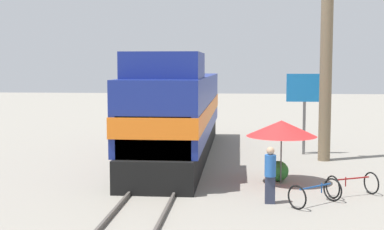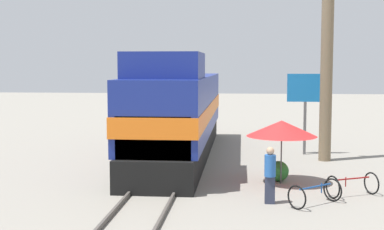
% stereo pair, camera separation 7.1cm
% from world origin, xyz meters
% --- Properties ---
extents(ground_plane, '(120.00, 120.00, 0.00)m').
position_xyz_m(ground_plane, '(0.00, 0.00, 0.00)').
color(ground_plane, gray).
extents(rail_near, '(0.08, 38.83, 0.15)m').
position_xyz_m(rail_near, '(-0.72, 0.00, 0.07)').
color(rail_near, '#4C4742').
rests_on(rail_near, ground_plane).
extents(rail_far, '(0.08, 38.83, 0.15)m').
position_xyz_m(rail_far, '(0.72, 0.00, 0.07)').
color(rail_far, '#4C4742').
rests_on(rail_far, ground_plane).
extents(locomotive, '(2.95, 15.31, 4.62)m').
position_xyz_m(locomotive, '(0.00, 4.12, 1.99)').
color(locomotive, black).
rests_on(locomotive, ground_plane).
extents(utility_pole, '(1.80, 0.52, 8.33)m').
position_xyz_m(utility_pole, '(6.46, 3.99, 4.20)').
color(utility_pole, '#726047').
rests_on(utility_pole, ground_plane).
extents(vendor_umbrella, '(2.46, 2.46, 2.24)m').
position_xyz_m(vendor_umbrella, '(4.23, -0.81, 1.96)').
color(vendor_umbrella, '#4C4C4C').
rests_on(vendor_umbrella, ground_plane).
extents(billboard_sign, '(1.68, 0.12, 3.77)m').
position_xyz_m(billboard_sign, '(5.77, 5.59, 2.80)').
color(billboard_sign, '#595959').
rests_on(billboard_sign, ground_plane).
extents(shrub_cluster, '(0.73, 0.73, 0.73)m').
position_xyz_m(shrub_cluster, '(4.17, -0.42, 0.36)').
color(shrub_cluster, '#2D722D').
rests_on(shrub_cluster, ground_plane).
extents(person_bystander, '(0.34, 0.34, 1.72)m').
position_xyz_m(person_bystander, '(3.69, -3.61, 0.94)').
color(person_bystander, '#2D3347').
rests_on(person_bystander, ground_plane).
extents(bicycle, '(1.70, 1.62, 0.72)m').
position_xyz_m(bicycle, '(5.03, -3.70, 0.37)').
color(bicycle, black).
rests_on(bicycle, ground_plane).
extents(bicycle_spare, '(1.71, 1.34, 0.73)m').
position_xyz_m(bicycle_spare, '(6.35, -2.48, 0.37)').
color(bicycle_spare, black).
rests_on(bicycle_spare, ground_plane).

